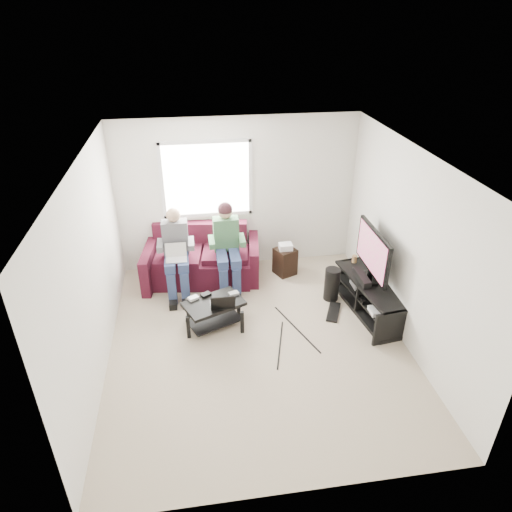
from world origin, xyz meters
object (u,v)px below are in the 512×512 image
object	(u,v)px
coffee_table	(214,309)
sofa	(202,261)
end_table	(285,260)
subwoofer	(332,284)
tv_stand	(369,299)
tv	(373,252)

from	to	relation	value
coffee_table	sofa	bearing A→B (deg)	94.25
end_table	coffee_table	bearing A→B (deg)	-135.34
subwoofer	end_table	size ratio (longest dim) A/B	0.93
tv_stand	subwoofer	distance (m)	0.62
tv	subwoofer	size ratio (longest dim) A/B	2.06
subwoofer	coffee_table	bearing A→B (deg)	-167.29
subwoofer	end_table	bearing A→B (deg)	123.10
tv	end_table	size ratio (longest dim) A/B	1.92
tv_stand	end_table	bearing A→B (deg)	128.73
sofa	coffee_table	bearing A→B (deg)	-85.75
tv	end_table	xyz separation A→B (m)	(-1.02, 1.18, -0.71)
tv_stand	end_table	world-z (taller)	end_table
coffee_table	tv	size ratio (longest dim) A/B	0.86
coffee_table	tv	world-z (taller)	tv
coffee_table	subwoofer	bearing A→B (deg)	12.71
subwoofer	end_table	xyz separation A→B (m)	(-0.56, 0.87, -0.01)
sofa	subwoofer	size ratio (longest dim) A/B	3.75
tv_stand	tv	distance (m)	0.75
tv_stand	subwoofer	world-z (taller)	subwoofer
sofa	end_table	distance (m)	1.41
tv_stand	subwoofer	bearing A→B (deg)	138.15
sofa	subwoofer	xyz separation A→B (m)	(1.97, -0.94, -0.06)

